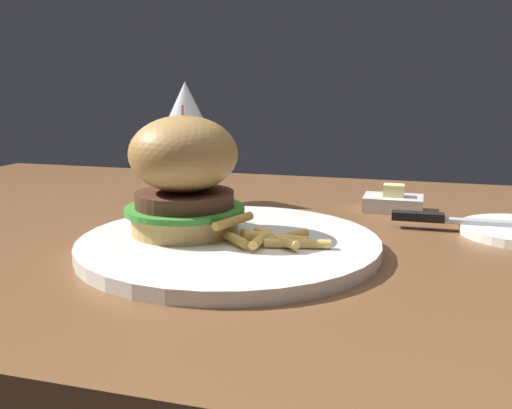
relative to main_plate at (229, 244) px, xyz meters
name	(u,v)px	position (x,y,z in m)	size (l,w,h in m)	color
dining_table	(313,301)	(0.07, 0.11, -0.10)	(1.44, 0.77, 0.74)	brown
main_plate	(229,244)	(0.00, 0.00, 0.00)	(0.31, 0.31, 0.01)	white
burger_sandwich	(184,175)	(-0.05, 0.01, 0.07)	(0.13, 0.13, 0.13)	tan
fries_pile	(267,236)	(0.04, -0.01, 0.01)	(0.11, 0.07, 0.03)	gold
wine_glass	(186,112)	(-0.14, 0.22, 0.12)	(0.07, 0.07, 0.17)	silver
table_knife	(475,221)	(0.25, 0.15, 0.01)	(0.23, 0.02, 0.01)	silver
butter_dish	(393,202)	(0.15, 0.24, 0.00)	(0.08, 0.06, 0.04)	white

